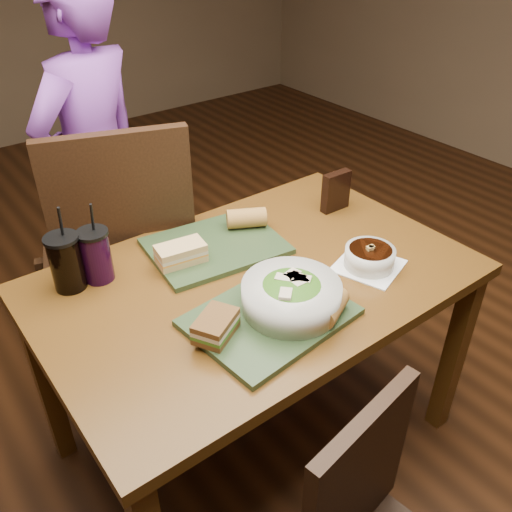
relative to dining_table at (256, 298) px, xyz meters
The scene contains 15 objects.
ground 0.66m from the dining_table, ahead, with size 6.00×6.00×0.00m, color #381C0B.
dining_table is the anchor object (origin of this frame).
chair_far 0.62m from the dining_table, 109.52° to the left, with size 0.61×0.62×1.11m.
diner 0.99m from the dining_table, 95.17° to the left, with size 0.57×0.37×1.55m, color purple.
tray_near 0.23m from the dining_table, 117.10° to the right, with size 0.42×0.32×0.02m, color #293C1F.
tray_far 0.22m from the dining_table, 94.16° to the left, with size 0.42×0.32×0.02m, color #293C1F.
salad_bowl 0.25m from the dining_table, 98.97° to the right, with size 0.27×0.27×0.09m.
soup_bowl 0.38m from the dining_table, 29.69° to the right, with size 0.24×0.24×0.08m.
sandwich_near 0.33m from the dining_table, 147.07° to the right, with size 0.15×0.13×0.06m.
sandwich_far 0.27m from the dining_table, 130.89° to the left, with size 0.16×0.10×0.06m.
baguette_near 0.32m from the dining_table, 83.93° to the right, with size 0.06×0.06×0.12m, color #AD7533.
baguette_far 0.30m from the dining_table, 59.75° to the left, with size 0.07×0.07×0.13m, color #AD7533.
cup_cola 0.58m from the dining_table, 148.72° to the left, with size 0.10×0.10×0.27m.
cup_berry 0.50m from the dining_table, 144.55° to the left, with size 0.09×0.09×0.25m.
chip_bag 0.53m from the dining_table, 17.96° to the left, with size 0.11×0.03×0.15m, color black.
Camera 1 is at (-0.81, -1.06, 1.71)m, focal length 38.00 mm.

